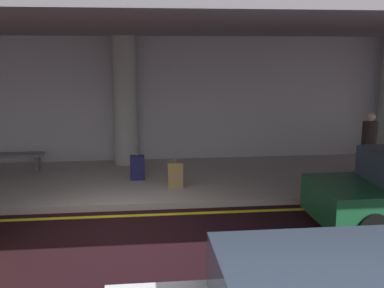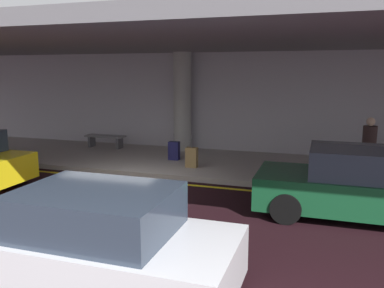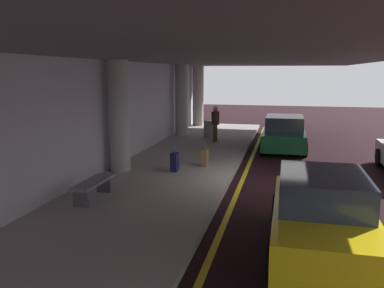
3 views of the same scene
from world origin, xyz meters
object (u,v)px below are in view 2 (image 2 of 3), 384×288
(support_column_left_mid, at_px, (182,102))
(suitcase_upright_secondary, at_px, (174,151))
(car_white, at_px, (93,243))
(car_dark_green, at_px, (356,185))
(bench_metal, at_px, (105,139))
(traveler_with_luggage, at_px, (369,143))
(suitcase_upright_primary, at_px, (192,157))

(support_column_left_mid, height_order, suitcase_upright_secondary, support_column_left_mid)
(car_white, distance_m, car_dark_green, 5.70)
(suitcase_upright_secondary, bearing_deg, car_white, -75.91)
(support_column_left_mid, distance_m, suitcase_upright_secondary, 2.37)
(suitcase_upright_secondary, bearing_deg, bench_metal, 160.99)
(traveler_with_luggage, height_order, bench_metal, traveler_with_luggage)
(suitcase_upright_secondary, bearing_deg, suitcase_upright_primary, -41.42)
(support_column_left_mid, distance_m, bench_metal, 3.41)
(support_column_left_mid, xyz_separation_m, bench_metal, (-3.02, -0.54, -1.47))
(support_column_left_mid, relative_size, suitcase_upright_primary, 4.06)
(car_white, distance_m, traveler_with_luggage, 8.63)
(support_column_left_mid, xyz_separation_m, car_white, (2.09, -9.62, -1.26))
(car_dark_green, relative_size, traveler_with_luggage, 2.44)
(bench_metal, bearing_deg, car_dark_green, -28.29)
(car_white, relative_size, bench_metal, 2.56)
(car_white, distance_m, suitcase_upright_secondary, 8.03)
(support_column_left_mid, height_order, car_white, support_column_left_mid)
(car_dark_green, relative_size, suitcase_upright_primary, 4.56)
(support_column_left_mid, height_order, traveler_with_luggage, support_column_left_mid)
(support_column_left_mid, bearing_deg, car_dark_green, -42.36)
(bench_metal, bearing_deg, traveler_with_luggage, -9.49)
(support_column_left_mid, bearing_deg, suitcase_upright_primary, -64.87)
(car_dark_green, xyz_separation_m, suitcase_upright_primary, (-4.57, 2.66, -0.25))
(traveler_with_luggage, xyz_separation_m, suitcase_upright_primary, (-5.08, -0.53, -0.65))
(bench_metal, bearing_deg, suitcase_upright_primary, -26.12)
(support_column_left_mid, xyz_separation_m, car_dark_green, (5.80, -5.29, -1.26))
(car_dark_green, distance_m, suitcase_upright_primary, 5.29)
(traveler_with_luggage, bearing_deg, suitcase_upright_primary, -25.83)
(traveler_with_luggage, xyz_separation_m, suitcase_upright_secondary, (-5.99, 0.31, -0.65))
(car_dark_green, height_order, suitcase_upright_secondary, car_dark_green)
(support_column_left_mid, distance_m, car_white, 9.92)
(suitcase_upright_primary, bearing_deg, car_dark_green, -22.23)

